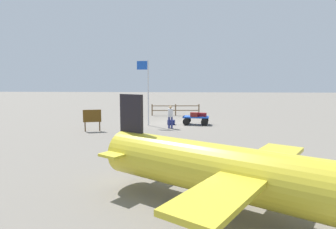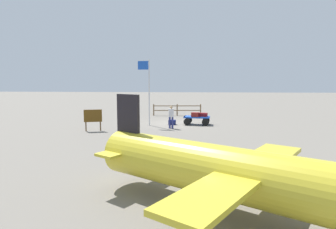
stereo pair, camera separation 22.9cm
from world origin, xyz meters
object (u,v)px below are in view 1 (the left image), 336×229
suitcase_navy (194,115)px  suitcase_grey (171,122)px  luggage_cart (196,119)px  flagpole (147,86)px  worker_trailing (129,118)px  worker_lead (170,115)px  signboard (92,117)px  airplane_near (264,178)px  suitcase_maroon (202,115)px

suitcase_navy → suitcase_grey: (1.77, -0.11, -0.63)m
luggage_cart → flagpole: size_ratio=0.42×
suitcase_navy → worker_trailing: worker_trailing is taller
suitcase_navy → flagpole: bearing=6.1°
worker_lead → signboard: size_ratio=1.11×
airplane_near → suitcase_maroon: bearing=-87.5°
luggage_cart → suitcase_navy: size_ratio=3.32×
worker_lead → worker_trailing: (2.58, 1.84, -0.01)m
suitcase_navy → signboard: signboard is taller
suitcase_grey → worker_trailing: bearing=54.7°
worker_lead → signboard: worker_lead is taller
worker_lead → worker_trailing: 3.17m
suitcase_maroon → worker_trailing: size_ratio=0.44×
luggage_cart → suitcase_maroon: (-0.48, 0.08, 0.32)m
airplane_near → suitcase_grey: bearing=-78.8°
suitcase_maroon → luggage_cart: bearing=-9.2°
suitcase_navy → worker_lead: worker_lead is taller
worker_trailing → airplane_near: size_ratio=0.19×
worker_lead → flagpole: bearing=-34.0°
worker_lead → flagpole: size_ratio=0.33×
worker_lead → flagpole: (1.85, -1.25, 2.00)m
signboard → luggage_cart: bearing=-154.2°
suitcase_maroon → airplane_near: 15.41m
suitcase_maroon → worker_trailing: bearing=36.7°
airplane_near → signboard: size_ratio=6.08×
worker_lead → airplane_near: bearing=102.5°
suitcase_maroon → suitcase_grey: size_ratio=1.25×
suitcase_navy → suitcase_grey: bearing=-3.7°
luggage_cart → signboard: bearing=25.8°
luggage_cart → worker_lead: worker_lead is taller
airplane_near → flagpole: size_ratio=1.79×
suitcase_grey → flagpole: (1.81, 0.50, 2.77)m
suitcase_navy → suitcase_grey: suitcase_navy is taller
suitcase_grey → worker_lead: 1.91m
luggage_cart → suitcase_maroon: 0.59m
worker_trailing → worker_lead: bearing=-144.5°
luggage_cart → suitcase_maroon: suitcase_maroon is taller
suitcase_navy → worker_trailing: 5.53m
luggage_cart → worker_trailing: 5.81m
luggage_cart → signboard: size_ratio=1.42×
suitcase_grey → worker_lead: size_ratio=0.35×
flagpole → signboard: flagpole is taller
suitcase_maroon → signboard: signboard is taller
worker_trailing → suitcase_navy: bearing=-141.1°
luggage_cart → worker_lead: size_ratio=1.28×
luggage_cart → suitcase_navy: bearing=66.6°
luggage_cart → airplane_near: (-1.15, 15.47, 0.66)m
worker_trailing → flagpole: 3.75m
flagpole → signboard: 4.75m
suitcase_grey → worker_lead: (-0.04, 1.74, 0.77)m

